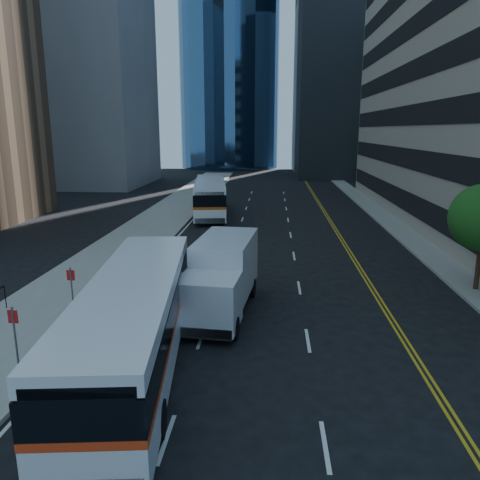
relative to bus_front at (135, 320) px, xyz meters
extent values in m
plane|color=black|center=(5.26, 0.48, -1.69)|extent=(160.00, 160.00, 0.00)
cube|color=gray|center=(-5.24, 25.48, -1.61)|extent=(5.00, 90.00, 0.15)
cube|color=gray|center=(14.26, 25.48, -1.61)|extent=(2.00, 90.00, 0.15)
cube|color=gray|center=(-22.74, 52.48, 15.81)|extent=(18.00, 18.00, 35.00)
cylinder|color=#332114|center=(14.26, 8.48, -0.44)|extent=(0.24, 0.24, 2.20)
cube|color=white|center=(0.00, 0.00, -0.79)|extent=(3.90, 12.16, 1.10)
cube|color=#EF3B16|center=(0.00, 0.00, -0.14)|extent=(3.92, 12.19, 0.22)
cube|color=black|center=(0.00, 0.00, 0.41)|extent=(3.92, 12.19, 0.90)
cube|color=white|center=(0.00, 0.00, 1.15)|extent=(3.90, 12.16, 0.50)
cylinder|color=black|center=(-0.77, -3.69, -1.19)|extent=(0.41, 1.02, 1.00)
cylinder|color=black|center=(1.56, -3.43, -1.19)|extent=(0.41, 1.02, 1.00)
cylinder|color=black|center=(-1.52, 3.04, -1.19)|extent=(0.41, 1.02, 1.00)
cylinder|color=black|center=(0.81, 3.30, -1.19)|extent=(0.41, 1.02, 1.00)
cube|color=white|center=(-1.34, 28.67, -0.78)|extent=(4.11, 12.36, 1.11)
cube|color=#C65012|center=(-1.34, 28.67, -0.12)|extent=(4.13, 12.39, 0.22)
cube|color=black|center=(-1.34, 28.67, 0.44)|extent=(4.13, 12.39, 0.91)
cube|color=white|center=(-1.34, 28.67, 1.20)|extent=(4.11, 12.36, 0.51)
cylinder|color=black|center=(-2.08, 24.91, -1.18)|extent=(0.43, 1.04, 1.01)
cylinder|color=black|center=(0.29, 25.20, -1.18)|extent=(0.43, 1.04, 1.01)
cylinder|color=black|center=(-2.93, 31.73, -1.18)|extent=(0.43, 1.04, 1.01)
cylinder|color=black|center=(-0.56, 32.02, -1.18)|extent=(0.43, 1.04, 1.01)
cube|color=silver|center=(2.04, 2.68, -0.34)|extent=(2.42, 2.25, 1.95)
cube|color=black|center=(1.95, 1.80, 0.03)|extent=(2.03, 0.26, 1.02)
cube|color=silver|center=(2.36, 5.92, 0.22)|extent=(2.65, 4.66, 2.42)
cube|color=black|center=(2.26, 4.90, -1.17)|extent=(2.22, 6.26, 0.23)
cylinder|color=black|center=(1.03, 2.59, -1.24)|extent=(0.35, 0.91, 0.89)
cylinder|color=black|center=(3.01, 2.40, -1.24)|extent=(0.35, 0.91, 0.89)
cylinder|color=black|center=(1.49, 7.21, -1.24)|extent=(0.35, 0.91, 0.89)
cylinder|color=black|center=(3.47, 7.02, -1.24)|extent=(0.35, 0.91, 0.89)
camera|label=1|loc=(4.35, -13.75, 5.97)|focal=35.00mm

